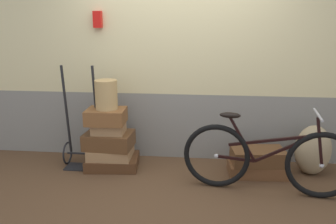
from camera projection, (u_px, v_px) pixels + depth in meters
ground at (173, 185)px, 3.88m from camera, size 8.55×5.20×0.06m
station_building at (181, 52)px, 4.32m from camera, size 6.55×0.74×2.77m
suitcase_0 at (113, 162)px, 4.28m from camera, size 0.67×0.51×0.14m
suitcase_1 at (111, 152)px, 4.25m from camera, size 0.53×0.44×0.13m
suitcase_2 at (109, 140)px, 4.20m from camera, size 0.59×0.44×0.19m
suitcase_3 at (109, 128)px, 4.13m from camera, size 0.38×0.28×0.12m
suitcase_4 at (106, 116)px, 4.10m from camera, size 0.47×0.38×0.18m
suitcase_5 at (257, 168)px, 4.08m from camera, size 0.70×0.44×0.14m
suitcase_6 at (258, 157)px, 4.01m from camera, size 0.64×0.42×0.18m
wicker_basket at (106, 95)px, 4.04m from camera, size 0.26×0.26×0.35m
luggage_trolley at (83, 143)px, 4.29m from camera, size 0.46×0.36×1.27m
burlap_sack at (313, 150)px, 4.03m from camera, size 0.41×0.35×0.60m
bicycle at (267, 159)px, 3.58m from camera, size 1.77×0.46×0.90m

